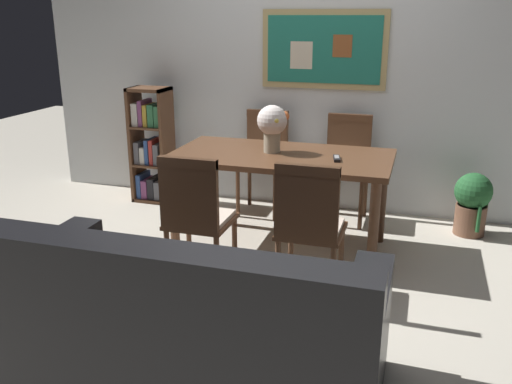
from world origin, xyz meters
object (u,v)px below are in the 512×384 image
object	(u,v)px
dining_chair_near_left	(196,211)
bookshelf	(152,147)
dining_table	(281,166)
potted_ivy	(472,202)
flower_vase	(272,124)
dining_chair_far_left	(264,153)
tv_remote	(337,158)
leather_couch	(187,330)
dining_chair_near_right	(309,220)
dining_chair_far_right	(347,159)

from	to	relation	value
dining_chair_near_left	bookshelf	distance (m)	1.92
dining_table	potted_ivy	world-z (taller)	dining_table
flower_vase	dining_chair_far_left	bearing A→B (deg)	110.34
tv_remote	leather_couch	bearing A→B (deg)	-103.64
dining_chair_far_left	leather_couch	bearing A→B (deg)	-81.91
flower_vase	bookshelf	bearing A→B (deg)	152.65
dining_table	tv_remote	bearing A→B (deg)	-6.90
dining_chair_near_left	flower_vase	distance (m)	0.98
potted_ivy	tv_remote	size ratio (longest dim) A/B	3.21
tv_remote	potted_ivy	bearing A→B (deg)	37.34
bookshelf	tv_remote	bearing A→B (deg)	-23.09
dining_chair_far_left	bookshelf	xyz separation A→B (m)	(-1.11, -0.04, -0.01)
dining_chair_near_right	dining_table	bearing A→B (deg)	116.36
potted_ivy	tv_remote	world-z (taller)	tv_remote
dining_chair_near_left	leather_couch	size ratio (longest dim) A/B	0.51
potted_ivy	dining_chair_near_right	bearing A→B (deg)	-125.51
flower_vase	tv_remote	distance (m)	0.55
dining_chair_far_left	tv_remote	distance (m)	1.17
dining_chair_near_right	tv_remote	distance (m)	0.74
potted_ivy	flower_vase	world-z (taller)	flower_vase
dining_chair_far_right	potted_ivy	xyz separation A→B (m)	(1.04, -0.09, -0.26)
dining_chair_near_left	bookshelf	bearing A→B (deg)	125.64
dining_chair_far_left	tv_remote	world-z (taller)	dining_chair_far_left
dining_table	bookshelf	bearing A→B (deg)	152.81
dining_chair_far_right	tv_remote	bearing A→B (deg)	-87.28
dining_table	leather_couch	world-z (taller)	leather_couch
flower_vase	tv_remote	world-z (taller)	flower_vase
dining_chair_far_left	leather_couch	world-z (taller)	dining_chair_far_left
dining_chair_near_left	tv_remote	xyz separation A→B (m)	(0.77, 0.75, 0.22)
leather_couch	potted_ivy	xyz separation A→B (m)	(1.42, 2.48, -0.03)
bookshelf	dining_chair_near_left	bearing A→B (deg)	-54.36
flower_vase	dining_chair_far_right	bearing A→B (deg)	59.14
dining_chair_near_left	flower_vase	size ratio (longest dim) A/B	2.58
dining_chair_far_left	dining_chair_near_left	world-z (taller)	same
flower_vase	potted_ivy	bearing A→B (deg)	24.32
tv_remote	dining_chair_near_left	bearing A→B (deg)	-135.51
potted_ivy	flower_vase	xyz separation A→B (m)	(-1.50, -0.68, 0.68)
dining_chair_far_left	dining_chair_far_right	bearing A→B (deg)	0.92
dining_table	flower_vase	size ratio (longest dim) A/B	4.59
flower_vase	tv_remote	size ratio (longest dim) A/B	2.18
dining_chair_far_left	tv_remote	bearing A→B (deg)	-47.23
dining_table	potted_ivy	bearing A→B (deg)	26.69
dining_chair_near_right	bookshelf	size ratio (longest dim) A/B	0.84
dining_chair_far_left	potted_ivy	distance (m)	1.80
dining_table	flower_vase	distance (m)	0.32
potted_ivy	dining_chair_far_right	bearing A→B (deg)	175.19
flower_vase	dining_chair_near_right	bearing A→B (deg)	-60.13
bookshelf	leather_couch	bearing A→B (deg)	-59.71
bookshelf	tv_remote	xyz separation A→B (m)	(1.88, -0.80, 0.23)
leather_couch	flower_vase	distance (m)	1.91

